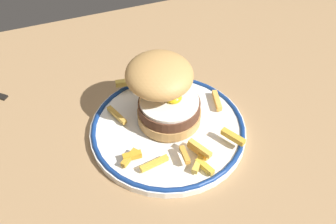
% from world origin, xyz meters
% --- Properties ---
extents(ground_plane, '(1.42, 0.85, 0.04)m').
position_xyz_m(ground_plane, '(0.00, 0.00, -0.02)').
color(ground_plane, '#9C7850').
extents(dinner_plate, '(0.25, 0.25, 0.02)m').
position_xyz_m(dinner_plate, '(0.02, 0.02, 0.01)').
color(dinner_plate, white).
rests_on(dinner_plate, ground_plane).
extents(burger, '(0.11, 0.13, 0.11)m').
position_xyz_m(burger, '(0.02, 0.04, 0.07)').
color(burger, tan).
rests_on(burger, dinner_plate).
extents(fries_pile, '(0.20, 0.23, 0.02)m').
position_xyz_m(fries_pile, '(0.02, 0.01, 0.02)').
color(fries_pile, '#EBA848').
rests_on(fries_pile, dinner_plate).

